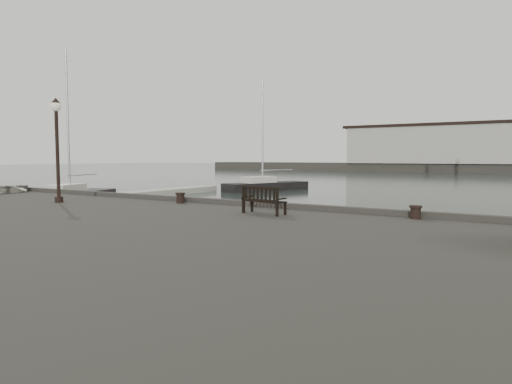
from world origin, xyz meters
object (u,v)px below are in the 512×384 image
(bollard_right, at_px, (416,212))
(bench, at_px, (263,205))
(yacht_d, at_px, (266,188))
(bollard_left, at_px, (180,198))
(yacht_a, at_px, (74,200))
(lamp_post, at_px, (57,136))

(bollard_right, bearing_deg, bench, -162.04)
(yacht_d, bearing_deg, bollard_right, -30.93)
(bench, bearing_deg, yacht_d, 128.85)
(bollard_left, distance_m, yacht_a, 18.78)
(bench, xyz_separation_m, bollard_left, (-4.41, 1.17, -0.07))
(bollard_right, bearing_deg, lamp_post, -168.80)
(bollard_left, relative_size, yacht_d, 0.03)
(yacht_a, height_order, yacht_d, yacht_d)
(bench, xyz_separation_m, lamp_post, (-8.51, -1.16, 2.29))
(bollard_right, bearing_deg, yacht_d, 128.47)
(bench, bearing_deg, lamp_post, -164.40)
(bench, relative_size, bollard_right, 3.95)
(bollard_right, bearing_deg, yacht_a, 163.81)
(lamp_post, bearing_deg, bollard_left, 29.61)
(bollard_right, relative_size, lamp_post, 0.09)
(lamp_post, bearing_deg, yacht_a, 142.49)
(bollard_right, relative_size, yacht_d, 0.03)
(bollard_left, height_order, bollard_right, bollard_left)
(bollard_left, relative_size, bollard_right, 1.05)
(bench, height_order, yacht_d, yacht_d)
(bollard_right, distance_m, yacht_a, 26.79)
(bollard_left, bearing_deg, lamp_post, -150.39)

